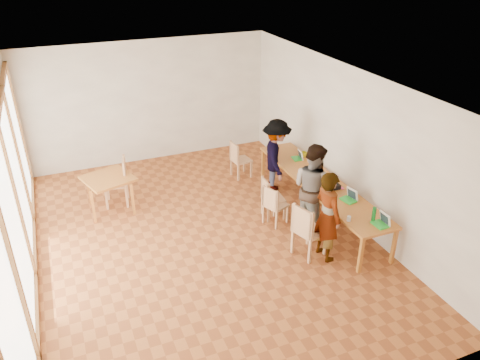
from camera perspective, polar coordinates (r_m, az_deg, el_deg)
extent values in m
plane|color=#9E5526|center=(8.93, -4.62, -7.26)|extent=(8.00, 8.00, 0.00)
cube|color=silver|center=(11.80, -11.07, 9.30)|extent=(6.00, 0.10, 3.00)
cube|color=silver|center=(5.15, 9.46, -16.93)|extent=(6.00, 0.10, 3.00)
cube|color=silver|center=(9.41, 12.69, 4.44)|extent=(0.10, 8.00, 3.00)
cube|color=white|center=(7.94, -25.79, -2.27)|extent=(0.10, 8.00, 3.00)
cube|color=white|center=(7.63, -5.48, 11.74)|extent=(6.00, 8.00, 0.04)
cube|color=#A26724|center=(9.48, 9.70, -0.27)|extent=(0.80, 4.00, 0.05)
cube|color=#A26724|center=(8.17, 14.50, -8.90)|extent=(0.06, 0.06, 0.70)
cube|color=#A26724|center=(11.02, 2.83, 2.02)|extent=(0.06, 0.06, 0.70)
cube|color=#A26724|center=(8.54, 18.24, -7.69)|extent=(0.06, 0.06, 0.70)
cube|color=#A26724|center=(11.30, 5.96, 2.57)|extent=(0.06, 0.06, 0.70)
cube|color=#A26724|center=(9.87, -15.80, 0.18)|extent=(0.90, 0.90, 0.05)
cube|color=#A26724|center=(9.67, -17.46, -3.17)|extent=(0.05, 0.05, 0.70)
cube|color=#A26724|center=(10.36, -17.96, -1.13)|extent=(0.05, 0.05, 0.70)
cube|color=#A26724|center=(9.73, -12.93, -2.35)|extent=(0.05, 0.05, 0.70)
cube|color=#A26724|center=(10.42, -13.74, -0.37)|extent=(0.05, 0.05, 0.70)
cube|color=tan|center=(8.37, 8.51, -6.11)|extent=(0.60, 0.60, 0.05)
cube|color=tan|center=(8.08, 7.62, -5.05)|extent=(0.19, 0.47, 0.50)
cube|color=tan|center=(9.41, 4.11, -2.30)|extent=(0.43, 0.43, 0.04)
cube|color=tan|center=(9.24, 3.11, -1.24)|extent=(0.07, 0.40, 0.42)
cube|color=tan|center=(9.22, 4.38, -3.07)|extent=(0.52, 0.52, 0.04)
cube|color=tan|center=(8.99, 3.70, -2.25)|extent=(0.19, 0.38, 0.41)
cube|color=tan|center=(11.01, 0.15, 2.44)|extent=(0.45, 0.45, 0.04)
cube|color=tan|center=(10.84, -0.70, 3.36)|extent=(0.08, 0.41, 0.43)
cube|color=tan|center=(10.16, -14.92, -0.37)|extent=(0.56, 0.56, 0.05)
cube|color=tan|center=(10.02, -13.88, 1.12)|extent=(0.14, 0.48, 0.50)
imported|color=gray|center=(8.16, 10.62, -4.35)|extent=(0.45, 0.64, 1.67)
imported|color=gray|center=(8.94, 8.86, -0.89)|extent=(0.88, 1.01, 1.76)
imported|color=gray|center=(10.19, 4.43, 2.83)|extent=(0.95, 1.23, 1.69)
cube|color=green|center=(8.27, 16.66, -5.23)|extent=(0.20, 0.28, 0.03)
cube|color=white|center=(8.28, 17.27, -4.50)|extent=(0.09, 0.25, 0.23)
cube|color=green|center=(8.87, 13.04, -2.40)|extent=(0.25, 0.31, 0.03)
cube|color=white|center=(8.88, 13.54, -1.66)|extent=(0.13, 0.26, 0.23)
cube|color=green|center=(10.34, 6.91, 2.61)|extent=(0.20, 0.26, 0.03)
cube|color=white|center=(10.34, 7.38, 3.10)|extent=(0.10, 0.23, 0.20)
imported|color=#CEC60C|center=(10.47, 7.79, 3.11)|extent=(0.15, 0.15, 0.11)
cylinder|color=#126722|center=(8.28, 16.00, -4.07)|extent=(0.07, 0.07, 0.28)
cylinder|color=silver|center=(8.24, 13.13, -4.61)|extent=(0.07, 0.07, 0.09)
cylinder|color=white|center=(10.62, 3.51, 3.54)|extent=(0.08, 0.08, 0.06)
cube|color=#E8357D|center=(9.28, 12.32, -0.96)|extent=(0.05, 0.10, 0.01)
cube|color=black|center=(9.27, 11.38, -0.63)|extent=(0.16, 0.26, 0.09)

